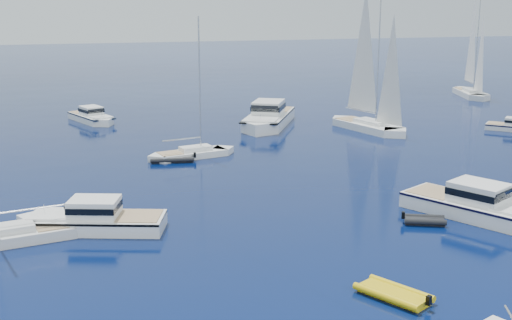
{
  "coord_description": "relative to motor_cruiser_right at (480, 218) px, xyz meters",
  "views": [
    {
      "loc": [
        -15.29,
        -21.69,
        14.12
      ],
      "look_at": [
        -2.0,
        25.21,
        2.2
      ],
      "focal_mm": 46.56,
      "sensor_mm": 36.0,
      "label": 1
    }
  ],
  "objects": [
    {
      "name": "motor_cruiser_distant",
      "position": [
        -4.09,
        34.98,
        0.0
      ],
      "size": [
        10.18,
        14.07,
        3.6
      ],
      "primitive_type": null,
      "rotation": [
        0.0,
        0.0,
        2.65
      ],
      "color": "white",
      "rests_on": "ground"
    },
    {
      "name": "motor_cruiser_horizon",
      "position": [
        -23.19,
        42.88,
        0.0
      ],
      "size": [
        5.88,
        9.25,
        2.33
      ],
      "primitive_type": null,
      "rotation": [
        0.0,
        0.0,
        3.53
      ],
      "color": "white",
      "rests_on": "ground"
    },
    {
      "name": "tender_yellow",
      "position": [
        -11.13,
        -9.34,
        0.0
      ],
      "size": [
        3.67,
        4.33,
        0.95
      ],
      "primitive_type": null,
      "rotation": [
        0.0,
        0.0,
        0.51
      ],
      "color": "yellow",
      "rests_on": "ground"
    },
    {
      "name": "sailboat_centre",
      "position": [
        -15.17,
        22.19,
        0.0
      ],
      "size": [
        9.18,
        4.25,
        13.07
      ],
      "primitive_type": null,
      "rotation": [
        0.0,
        0.0,
        4.94
      ],
      "color": "white",
      "rests_on": "ground"
    },
    {
      "name": "sailboat_sails_r",
      "position": [
        5.77,
        29.59,
        0.0
      ],
      "size": [
        6.45,
        12.44,
        17.71
      ],
      "primitive_type": null,
      "rotation": [
        0.0,
        0.0,
        3.43
      ],
      "color": "white",
      "rests_on": "ground"
    },
    {
      "name": "sailboat_sails_far",
      "position": [
        31.51,
        49.15,
        0.0
      ],
      "size": [
        6.2,
        12.2,
        17.36
      ],
      "primitive_type": null,
      "rotation": [
        0.0,
        0.0,
        2.86
      ],
      "color": "silver",
      "rests_on": "ground"
    },
    {
      "name": "tender_grey_near",
      "position": [
        -4.14,
        -0.01,
        0.0
      ],
      "size": [
        3.15,
        2.54,
        0.95
      ],
      "primitive_type": null,
      "rotation": [
        0.0,
        0.0,
        4.31
      ],
      "color": "black",
      "rests_on": "ground"
    },
    {
      "name": "tender_grey_far",
      "position": [
        -17.18,
        21.12,
        0.0
      ],
      "size": [
        4.29,
        2.69,
        0.95
      ],
      "primitive_type": null,
      "rotation": [
        0.0,
        0.0,
        1.44
      ],
      "color": "black",
      "rests_on": "ground"
    },
    {
      "name": "sailboat_mid_l",
      "position": [
        -29.34,
        3.85,
        0.0
      ],
      "size": [
        10.14,
        4.4,
        14.46
      ],
      "primitive_type": null,
      "rotation": [
        0.0,
        0.0,
        1.76
      ],
      "color": "silver",
      "rests_on": "ground"
    },
    {
      "name": "motor_cruiser_right",
      "position": [
        0.0,
        0.0,
        0.0
      ],
      "size": [
        8.6,
        11.77,
        3.02
      ],
      "primitive_type": null,
      "rotation": [
        0.0,
        0.0,
        3.64
      ],
      "color": "white",
      "rests_on": "ground"
    },
    {
      "name": "motor_cruiser_centre",
      "position": [
        -24.74,
        4.6,
        0.0
      ],
      "size": [
        10.4,
        5.9,
        2.61
      ],
      "primitive_type": null,
      "rotation": [
        0.0,
        0.0,
        1.26
      ],
      "color": "white",
      "rests_on": "ground"
    }
  ]
}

